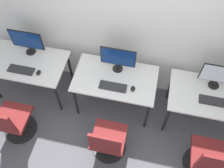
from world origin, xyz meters
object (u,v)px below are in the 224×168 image
monitor_center (118,58)px  mouse_center (133,89)px  keyboard_left (21,70)px  office_chair_right (207,160)px  office_chair_center (108,142)px  monitor_right (219,75)px  monitor_left (27,41)px  keyboard_right (214,101)px  keyboard_center (113,87)px  mouse_left (38,73)px  office_chair_left (12,122)px

monitor_center → mouse_center: 0.45m
keyboard_left → office_chair_right: bearing=-12.4°
office_chair_center → monitor_right: 1.68m
monitor_left → office_chair_right: (2.69, -0.94, -0.59)m
monitor_center → keyboard_right: monitor_center is taller
office_chair_center → office_chair_right: (1.29, 0.05, 0.00)m
keyboard_left → monitor_center: monitor_center is taller
monitor_right → monitor_left: bearing=179.5°
monitor_center → keyboard_center: size_ratio=1.30×
monitor_left → mouse_left: size_ratio=5.39×
keyboard_left → office_chair_right: office_chair_right is taller
monitor_left → monitor_center: 1.33m
mouse_center → keyboard_right: 1.06m
mouse_center → office_chair_center: size_ratio=0.10×
office_chair_left → monitor_right: size_ratio=1.78×
keyboard_center → mouse_center: 0.27m
monitor_left → mouse_center: 1.64m
monitor_left → office_chair_left: bearing=-88.0°
keyboard_left → mouse_center: mouse_center is taller
office_chair_center → office_chair_right: 1.29m
mouse_center → monitor_left: bearing=168.5°
office_chair_center → monitor_left: bearing=144.9°
monitor_right → keyboard_right: size_ratio=1.30×
mouse_center → office_chair_right: 1.31m
mouse_left → monitor_right: 2.42m
keyboard_center → office_chair_right: size_ratio=0.43×
keyboard_left → monitor_center: (1.33, 0.32, 0.22)m
monitor_center → office_chair_right: 1.74m
office_chair_left → mouse_center: size_ratio=9.56×
keyboard_right → office_chair_right: office_chair_right is taller
monitor_left → monitor_center: size_ratio=1.00×
mouse_left → office_chair_left: office_chair_left is taller
office_chair_left → mouse_center: 1.74m
office_chair_left → monitor_center: (1.29, 0.97, 0.59)m
monitor_left → monitor_right: size_ratio=1.00×
monitor_center → keyboard_center: bearing=-90.0°
mouse_left → keyboard_right: mouse_left is taller
mouse_center → monitor_right: size_ratio=0.19×
mouse_left → mouse_center: size_ratio=1.00×
mouse_left → office_chair_left: (-0.23, -0.65, -0.37)m
monitor_left → mouse_left: (0.26, -0.35, -0.21)m
mouse_center → office_chair_right: (1.10, -0.62, -0.37)m
keyboard_center → keyboard_right: size_ratio=1.00×
mouse_left → monitor_center: bearing=16.6°
office_chair_right → mouse_left: bearing=166.3°
keyboard_left → mouse_center: (1.60, 0.03, 0.01)m
office_chair_left → mouse_center: (1.56, 0.67, 0.37)m
office_chair_left → keyboard_center: 1.49m
monitor_left → monitor_right: same height
keyboard_left → mouse_left: 0.26m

